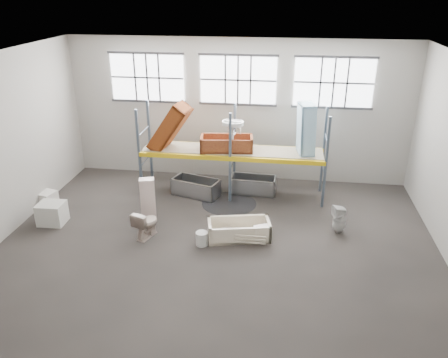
% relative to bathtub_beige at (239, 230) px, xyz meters
% --- Properties ---
extents(floor, '(12.00, 10.00, 0.10)m').
position_rel_bathtub_beige_xyz_m(floor, '(-0.55, -0.62, -0.31)').
color(floor, '#443E3A').
rests_on(floor, ground).
extents(ceiling, '(12.00, 10.00, 0.10)m').
position_rel_bathtub_beige_xyz_m(ceiling, '(-0.55, -0.62, 4.79)').
color(ceiling, silver).
rests_on(ceiling, ground).
extents(wall_back, '(12.00, 0.10, 5.00)m').
position_rel_bathtub_beige_xyz_m(wall_back, '(-0.55, 4.43, 2.24)').
color(wall_back, '#A9A49B').
rests_on(wall_back, ground).
extents(wall_front, '(12.00, 0.10, 5.00)m').
position_rel_bathtub_beige_xyz_m(wall_front, '(-0.55, -5.67, 2.24)').
color(wall_front, '#B8B3A9').
rests_on(wall_front, ground).
extents(window_left, '(2.60, 0.04, 1.60)m').
position_rel_bathtub_beige_xyz_m(window_left, '(-3.75, 4.32, 3.34)').
color(window_left, white).
rests_on(window_left, wall_back).
extents(window_mid, '(2.60, 0.04, 1.60)m').
position_rel_bathtub_beige_xyz_m(window_mid, '(-0.55, 4.32, 3.34)').
color(window_mid, white).
rests_on(window_mid, wall_back).
extents(window_right, '(2.60, 0.04, 1.60)m').
position_rel_bathtub_beige_xyz_m(window_right, '(2.65, 4.32, 3.34)').
color(window_right, white).
rests_on(window_right, wall_back).
extents(rack_upright_la, '(0.08, 0.08, 3.00)m').
position_rel_bathtub_beige_xyz_m(rack_upright_la, '(-3.55, 2.28, 1.24)').
color(rack_upright_la, slate).
rests_on(rack_upright_la, floor).
extents(rack_upright_lb, '(0.08, 0.08, 3.00)m').
position_rel_bathtub_beige_xyz_m(rack_upright_lb, '(-3.55, 3.48, 1.24)').
color(rack_upright_lb, slate).
rests_on(rack_upright_lb, floor).
extents(rack_upright_ma, '(0.08, 0.08, 3.00)m').
position_rel_bathtub_beige_xyz_m(rack_upright_ma, '(-0.55, 2.28, 1.24)').
color(rack_upright_ma, slate).
rests_on(rack_upright_ma, floor).
extents(rack_upright_mb, '(0.08, 0.08, 3.00)m').
position_rel_bathtub_beige_xyz_m(rack_upright_mb, '(-0.55, 3.48, 1.24)').
color(rack_upright_mb, slate).
rests_on(rack_upright_mb, floor).
extents(rack_upright_ra, '(0.08, 0.08, 3.00)m').
position_rel_bathtub_beige_xyz_m(rack_upright_ra, '(2.45, 2.28, 1.24)').
color(rack_upright_ra, slate).
rests_on(rack_upright_ra, floor).
extents(rack_upright_rb, '(0.08, 0.08, 3.00)m').
position_rel_bathtub_beige_xyz_m(rack_upright_rb, '(2.45, 3.48, 1.24)').
color(rack_upright_rb, slate).
rests_on(rack_upright_rb, floor).
extents(rack_beam_front, '(6.00, 0.10, 0.14)m').
position_rel_bathtub_beige_xyz_m(rack_beam_front, '(-0.55, 2.28, 1.24)').
color(rack_beam_front, yellow).
rests_on(rack_beam_front, floor).
extents(rack_beam_back, '(6.00, 0.10, 0.14)m').
position_rel_bathtub_beige_xyz_m(rack_beam_back, '(-0.55, 3.48, 1.24)').
color(rack_beam_back, yellow).
rests_on(rack_beam_back, floor).
extents(shelf_deck, '(5.90, 1.10, 0.03)m').
position_rel_bathtub_beige_xyz_m(shelf_deck, '(-0.55, 2.88, 1.32)').
color(shelf_deck, gray).
rests_on(shelf_deck, floor).
extents(wet_patch, '(1.80, 1.80, 0.00)m').
position_rel_bathtub_beige_xyz_m(wet_patch, '(-0.55, 2.08, -0.25)').
color(wet_patch, black).
rests_on(wet_patch, floor).
extents(bathtub_beige, '(1.87, 1.17, 0.51)m').
position_rel_bathtub_beige_xyz_m(bathtub_beige, '(0.00, 0.00, 0.00)').
color(bathtub_beige, '#F0E1C5').
rests_on(bathtub_beige, floor).
extents(cistern_spare, '(0.50, 0.38, 0.43)m').
position_rel_bathtub_beige_xyz_m(cistern_spare, '(0.65, -0.12, 0.02)').
color(cistern_spare, silver).
rests_on(cistern_spare, bathtub_beige).
extents(sink_in_tub, '(0.55, 0.55, 0.16)m').
position_rel_bathtub_beige_xyz_m(sink_in_tub, '(-0.31, -0.09, -0.10)').
color(sink_in_tub, beige).
rests_on(sink_in_tub, bathtub_beige).
extents(toilet_beige, '(0.72, 0.93, 0.84)m').
position_rel_bathtub_beige_xyz_m(toilet_beige, '(-2.61, -0.30, 0.16)').
color(toilet_beige, beige).
rests_on(toilet_beige, floor).
extents(cistern_tall, '(0.50, 0.40, 1.36)m').
position_rel_bathtub_beige_xyz_m(cistern_tall, '(-2.82, 0.64, 0.43)').
color(cistern_tall, beige).
rests_on(cistern_tall, floor).
extents(toilet_white, '(0.48, 0.48, 0.85)m').
position_rel_bathtub_beige_xyz_m(toilet_white, '(2.82, 0.70, 0.17)').
color(toilet_white, silver).
rests_on(toilet_white, floor).
extents(steel_tub_left, '(1.71, 1.15, 0.57)m').
position_rel_bathtub_beige_xyz_m(steel_tub_left, '(-1.75, 2.59, 0.03)').
color(steel_tub_left, '#ABAEB3').
rests_on(steel_tub_left, floor).
extents(steel_tub_right, '(1.58, 0.80, 0.57)m').
position_rel_bathtub_beige_xyz_m(steel_tub_right, '(0.15, 3.07, 0.03)').
color(steel_tub_right, '#ACAEB4').
rests_on(steel_tub_right, floor).
extents(rust_tub_flat, '(1.78, 0.99, 0.48)m').
position_rel_bathtub_beige_xyz_m(rust_tub_flat, '(-0.74, 2.81, 1.56)').
color(rust_tub_flat, '#945324').
rests_on(rust_tub_flat, shelf_deck).
extents(rust_tub_tilted, '(1.53, 1.03, 1.74)m').
position_rel_bathtub_beige_xyz_m(rust_tub_tilted, '(-2.59, 2.73, 2.04)').
color(rust_tub_tilted, '#8B460B').
rests_on(rust_tub_tilted, shelf_deck).
extents(sink_on_shelf, '(0.78, 0.65, 0.62)m').
position_rel_bathtub_beige_xyz_m(sink_on_shelf, '(-0.51, 2.53, 1.84)').
color(sink_on_shelf, silver).
rests_on(sink_on_shelf, rust_tub_flat).
extents(blue_tub_upright, '(0.65, 0.85, 1.66)m').
position_rel_bathtub_beige_xyz_m(blue_tub_upright, '(1.79, 2.87, 2.14)').
color(blue_tub_upright, '#A4D5F3').
rests_on(blue_tub_upright, shelf_deck).
extents(bucket, '(0.38, 0.38, 0.39)m').
position_rel_bathtub_beige_xyz_m(bucket, '(-0.97, -0.52, -0.06)').
color(bucket, silver).
rests_on(bucket, floor).
extents(carton_near, '(0.78, 0.67, 0.65)m').
position_rel_bathtub_beige_xyz_m(carton_near, '(-5.63, 0.07, 0.07)').
color(carton_near, silver).
rests_on(carton_near, floor).
extents(carton_far, '(0.64, 0.64, 0.44)m').
position_rel_bathtub_beige_xyz_m(carton_far, '(-6.42, 1.20, -0.03)').
color(carton_far, white).
rests_on(carton_far, floor).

